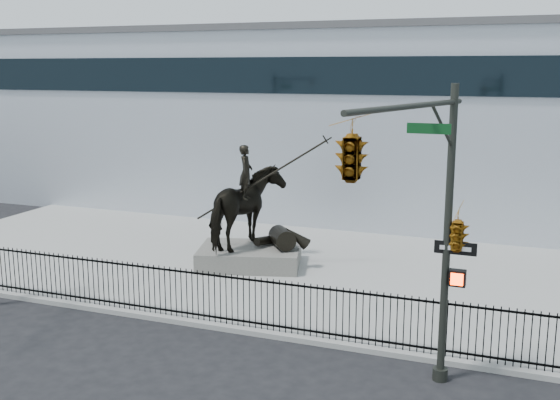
% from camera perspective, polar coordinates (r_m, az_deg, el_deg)
% --- Properties ---
extents(ground, '(120.00, 120.00, 0.00)m').
position_cam_1_polar(ground, '(18.51, -8.88, -12.02)').
color(ground, black).
rests_on(ground, ground).
extents(plaza, '(30.00, 12.00, 0.15)m').
position_cam_1_polar(plaza, '(24.43, -0.77, -5.84)').
color(plaza, '#959592').
rests_on(plaza, ground).
extents(building, '(44.00, 14.00, 9.00)m').
position_cam_1_polar(building, '(35.86, 6.86, 6.83)').
color(building, silver).
rests_on(building, ground).
extents(picket_fence, '(22.10, 0.10, 1.50)m').
position_cam_1_polar(picket_fence, '(19.20, -7.11, -8.21)').
color(picket_fence, black).
rests_on(picket_fence, plaza).
extents(statue_plinth, '(4.20, 3.40, 0.69)m').
position_cam_1_polar(statue_plinth, '(24.29, -2.65, -4.92)').
color(statue_plinth, '#56534E').
rests_on(statue_plinth, plaza).
extents(equestrian_statue, '(4.55, 3.45, 3.98)m').
position_cam_1_polar(equestrian_statue, '(23.84, -2.52, -0.81)').
color(equestrian_statue, black).
rests_on(equestrian_statue, statue_plinth).
extents(traffic_signal_right, '(2.17, 6.86, 7.00)m').
position_cam_1_polar(traffic_signal_right, '(13.11, 11.22, 0.33)').
color(traffic_signal_right, '#272A24').
rests_on(traffic_signal_right, ground).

